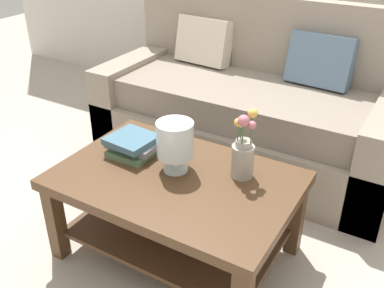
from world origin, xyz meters
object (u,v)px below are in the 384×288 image
(book_stack_main, at_px, (133,145))
(glass_hurricane_vase, at_px, (175,141))
(couch, at_px, (250,107))
(coffee_table, at_px, (176,199))
(flower_pitcher, at_px, (243,153))

(book_stack_main, distance_m, glass_hurricane_vase, 0.29)
(couch, height_order, coffee_table, couch)
(couch, height_order, book_stack_main, couch)
(book_stack_main, xyz_separation_m, flower_pitcher, (0.56, 0.09, 0.07))
(flower_pitcher, bearing_deg, glass_hurricane_vase, -158.66)
(coffee_table, height_order, book_stack_main, book_stack_main)
(couch, distance_m, glass_hurricane_vase, 1.10)
(coffee_table, relative_size, glass_hurricane_vase, 4.44)
(glass_hurricane_vase, xyz_separation_m, flower_pitcher, (0.29, 0.11, -0.04))
(glass_hurricane_vase, relative_size, flower_pitcher, 0.75)
(book_stack_main, bearing_deg, coffee_table, -13.66)
(couch, bearing_deg, coffee_table, -84.16)
(book_stack_main, bearing_deg, flower_pitcher, 8.88)
(couch, relative_size, coffee_table, 1.77)
(coffee_table, xyz_separation_m, glass_hurricane_vase, (-0.03, 0.05, 0.29))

